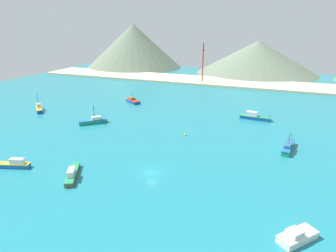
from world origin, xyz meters
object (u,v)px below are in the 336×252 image
at_px(fishing_boat_1, 72,174).
at_px(buoy_1, 185,135).
at_px(fishing_boat_3, 254,117).
at_px(fishing_boat_2, 94,121).
at_px(radio_tower, 203,63).
at_px(fishing_boat_0, 39,109).
at_px(fishing_boat_4, 15,164).
at_px(fishing_boat_8, 133,101).
at_px(fishing_boat_9, 297,236).
at_px(fishing_boat_6, 288,147).

relative_size(fishing_boat_1, buoy_1, 12.92).
xyz_separation_m(fishing_boat_1, fishing_boat_3, (34.06, 58.97, 0.15)).
height_order(fishing_boat_2, radio_tower, radio_tower).
bearing_deg(fishing_boat_1, fishing_boat_0, 140.18).
xyz_separation_m(fishing_boat_1, fishing_boat_4, (-16.00, -1.30, 0.06)).
bearing_deg(fishing_boat_2, fishing_boat_0, 169.53).
height_order(fishing_boat_2, fishing_boat_4, fishing_boat_2).
bearing_deg(fishing_boat_1, fishing_boat_3, 59.99).
relative_size(fishing_boat_8, fishing_boat_9, 1.13).
xyz_separation_m(fishing_boat_1, fishing_boat_6, (45.76, 33.96, 0.08)).
relative_size(fishing_boat_1, fishing_boat_2, 1.21).
bearing_deg(fishing_boat_0, radio_tower, 60.10).
bearing_deg(fishing_boat_2, buoy_1, 1.49).
height_order(fishing_boat_3, radio_tower, radio_tower).
bearing_deg(fishing_boat_1, fishing_boat_4, -175.36).
bearing_deg(fishing_boat_1, fishing_boat_2, 117.51).
xyz_separation_m(fishing_boat_0, fishing_boat_8, (28.63, 25.10, -0.16)).
bearing_deg(fishing_boat_2, fishing_boat_8, 91.32).
xyz_separation_m(fishing_boat_4, buoy_1, (31.72, 35.82, -0.75)).
height_order(fishing_boat_8, radio_tower, radio_tower).
relative_size(fishing_boat_1, fishing_boat_4, 1.29).
bearing_deg(fishing_boat_0, buoy_1, -4.16).
distance_m(fishing_boat_0, fishing_boat_1, 61.02).
xyz_separation_m(fishing_boat_3, fishing_boat_6, (11.70, -25.00, -0.08)).
relative_size(fishing_boat_1, fishing_boat_8, 1.26).
height_order(fishing_boat_6, radio_tower, radio_tower).
distance_m(fishing_boat_3, fishing_boat_6, 27.60).
xyz_separation_m(fishing_boat_8, buoy_1, (33.96, -29.65, -0.68)).
relative_size(fishing_boat_4, fishing_boat_8, 0.98).
distance_m(fishing_boat_3, radio_tower, 69.69).
bearing_deg(buoy_1, fishing_boat_2, -178.51).
xyz_separation_m(fishing_boat_8, radio_tower, (16.73, 53.79, 10.70)).
relative_size(fishing_boat_6, fishing_boat_9, 1.53).
distance_m(fishing_boat_2, fishing_boat_9, 75.10).
height_order(fishing_boat_1, radio_tower, radio_tower).
relative_size(fishing_boat_3, fishing_boat_6, 1.02).
distance_m(fishing_boat_2, fishing_boat_6, 63.29).
bearing_deg(fishing_boat_8, fishing_boat_1, -74.14).
bearing_deg(fishing_boat_8, radio_tower, 72.72).
distance_m(fishing_boat_4, fishing_boat_8, 65.51).
height_order(fishing_boat_3, fishing_boat_8, fishing_boat_8).
relative_size(fishing_boat_3, fishing_boat_9, 1.56).
bearing_deg(fishing_boat_4, fishing_boat_8, 91.96).
relative_size(fishing_boat_6, fishing_boat_8, 1.35).
bearing_deg(fishing_boat_9, fishing_boat_6, 92.52).
height_order(fishing_boat_1, buoy_1, fishing_boat_1).
xyz_separation_m(fishing_boat_2, buoy_1, (33.26, 0.87, -0.78)).
bearing_deg(fishing_boat_9, fishing_boat_1, 175.15).
xyz_separation_m(fishing_boat_2, fishing_boat_8, (-0.70, 30.52, -0.10)).
distance_m(fishing_boat_0, fishing_boat_9, 103.68).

